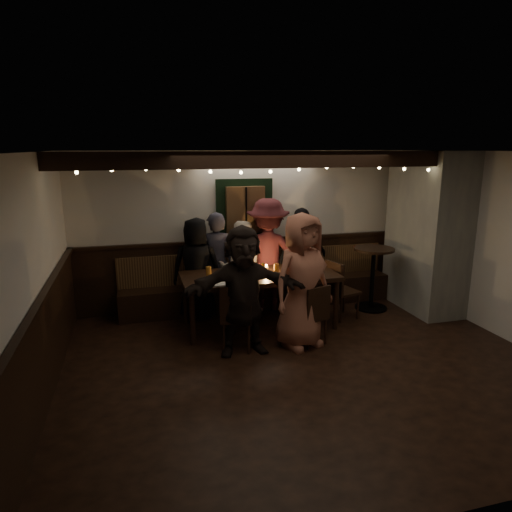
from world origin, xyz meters
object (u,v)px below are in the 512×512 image
object	(u,v)px
chair_near_left	(237,314)
high_top	(373,271)
person_a	(197,268)
person_d	(268,255)
dining_table	(259,279)
person_f	(243,291)
person_e	(302,258)
chair_near_right	(314,312)
person_b	(216,263)
person_c	(241,268)
chair_end	(339,287)
person_g	(302,281)

from	to	relation	value
chair_near_left	high_top	xyz separation A→B (m)	(2.54, 1.01, 0.15)
chair_near_left	person_a	world-z (taller)	person_a
chair_near_left	person_d	bearing A→B (deg)	59.66
dining_table	chair_near_left	size ratio (longest dim) A/B	2.52
person_f	person_e	bearing A→B (deg)	50.22
dining_table	chair_near_right	size ratio (longest dim) A/B	2.70
person_b	person_f	bearing A→B (deg)	107.23
chair_near_right	person_a	distance (m)	2.07
person_a	person_c	world-z (taller)	person_a
chair_end	person_a	world-z (taller)	person_a
person_e	person_g	bearing A→B (deg)	50.96
dining_table	person_d	distance (m)	0.81
chair_end	person_b	xyz separation A→B (m)	(-1.79, 0.79, 0.30)
dining_table	chair_near_right	world-z (taller)	dining_table
person_g	dining_table	bearing A→B (deg)	95.81
person_b	chair_end	bearing A→B (deg)	171.03
chair_near_right	person_a	size ratio (longest dim) A/B	0.53
person_b	person_d	distance (m)	0.85
person_c	high_top	bearing A→B (deg)	177.64
person_e	person_f	xyz separation A→B (m)	(-1.39, -1.53, 0.01)
chair_end	person_a	size ratio (longest dim) A/B	0.58
high_top	person_e	xyz separation A→B (m)	(-1.07, 0.47, 0.18)
person_d	chair_end	bearing A→B (deg)	156.74
chair_near_right	person_d	xyz separation A→B (m)	(-0.19, 1.55, 0.45)
chair_near_right	person_d	world-z (taller)	person_d
person_a	person_g	distance (m)	1.90
high_top	chair_end	bearing A→B (deg)	-159.25
person_c	person_f	world-z (taller)	person_f
chair_near_left	chair_near_right	world-z (taller)	chair_near_left
chair_near_right	person_a	xyz separation A→B (m)	(-1.37, 1.51, 0.32)
person_b	person_d	bearing A→B (deg)	-169.72
person_a	person_g	size ratio (longest dim) A/B	0.87
person_g	person_c	bearing A→B (deg)	90.55
high_top	person_g	size ratio (longest dim) A/B	0.57
person_d	person_e	size ratio (longest dim) A/B	1.10
person_e	person_g	world-z (taller)	person_g
person_d	person_g	world-z (taller)	person_d
high_top	person_d	size ratio (longest dim) A/B	0.56
chair_near_left	person_a	size ratio (longest dim) A/B	0.57
chair_near_left	person_e	xyz separation A→B (m)	(1.46, 1.48, 0.33)
person_c	person_e	bearing A→B (deg)	-167.45
dining_table	person_g	size ratio (longest dim) A/B	1.25
dining_table	person_e	size ratio (longest dim) A/B	1.36
person_f	high_top	bearing A→B (deg)	25.84
high_top	person_g	bearing A→B (deg)	-147.57
person_g	chair_near_right	bearing A→B (deg)	-36.32
person_a	person_c	size ratio (longest dim) A/B	1.05
chair_near_left	person_e	distance (m)	2.11
person_c	person_d	bearing A→B (deg)	-163.35
person_a	person_e	distance (m)	1.79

